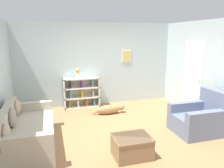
{
  "coord_description": "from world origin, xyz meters",
  "views": [
    {
      "loc": [
        -1.43,
        -4.57,
        2.2
      ],
      "look_at": [
        0.0,
        0.4,
        1.05
      ],
      "focal_mm": 35.0,
      "sensor_mm": 36.0,
      "label": 1
    }
  ],
  "objects_px": {
    "bookshelf": "(82,93)",
    "recliner_chair": "(200,118)",
    "dog": "(109,109)",
    "couch": "(26,132)",
    "coffee_table": "(132,146)",
    "vase": "(78,73)"
  },
  "relations": [
    {
      "from": "bookshelf",
      "to": "dog",
      "type": "bearing_deg",
      "value": -52.94
    },
    {
      "from": "bookshelf",
      "to": "coffee_table",
      "type": "bearing_deg",
      "value": -81.91
    },
    {
      "from": "bookshelf",
      "to": "dog",
      "type": "height_order",
      "value": "bookshelf"
    },
    {
      "from": "couch",
      "to": "coffee_table",
      "type": "bearing_deg",
      "value": -26.15
    },
    {
      "from": "couch",
      "to": "dog",
      "type": "relative_size",
      "value": 2.05
    },
    {
      "from": "bookshelf",
      "to": "vase",
      "type": "distance_m",
      "value": 0.65
    },
    {
      "from": "recliner_chair",
      "to": "bookshelf",
      "type": "bearing_deg",
      "value": 131.95
    },
    {
      "from": "bookshelf",
      "to": "dog",
      "type": "distance_m",
      "value": 1.14
    },
    {
      "from": "couch",
      "to": "dog",
      "type": "height_order",
      "value": "couch"
    },
    {
      "from": "recliner_chair",
      "to": "coffee_table",
      "type": "bearing_deg",
      "value": -163.56
    },
    {
      "from": "bookshelf",
      "to": "vase",
      "type": "height_order",
      "value": "vase"
    },
    {
      "from": "coffee_table",
      "to": "recliner_chair",
      "type": "bearing_deg",
      "value": 16.44
    },
    {
      "from": "dog",
      "to": "vase",
      "type": "xyz_separation_m",
      "value": [
        -0.76,
        0.85,
        0.96
      ]
    },
    {
      "from": "coffee_table",
      "to": "vase",
      "type": "relative_size",
      "value": 2.42
    },
    {
      "from": "coffee_table",
      "to": "dog",
      "type": "relative_size",
      "value": 0.71
    },
    {
      "from": "coffee_table",
      "to": "vase",
      "type": "height_order",
      "value": "vase"
    },
    {
      "from": "recliner_chair",
      "to": "vase",
      "type": "xyz_separation_m",
      "value": [
        -2.45,
        2.59,
        0.76
      ]
    },
    {
      "from": "bookshelf",
      "to": "couch",
      "type": "bearing_deg",
      "value": -122.82
    },
    {
      "from": "bookshelf",
      "to": "recliner_chair",
      "type": "relative_size",
      "value": 1.02
    },
    {
      "from": "couch",
      "to": "coffee_table",
      "type": "relative_size",
      "value": 2.9
    },
    {
      "from": "coffee_table",
      "to": "dog",
      "type": "bearing_deg",
      "value": 84.8
    },
    {
      "from": "couch",
      "to": "bookshelf",
      "type": "distance_m",
      "value": 2.67
    }
  ]
}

